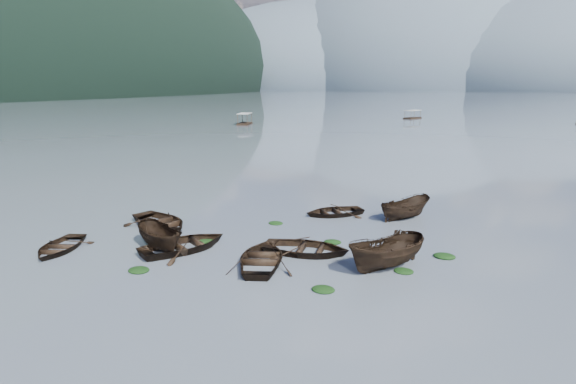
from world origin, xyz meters
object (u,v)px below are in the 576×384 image
(pontoon_left, at_px, (245,124))
(pontoon_centre, at_px, (412,119))
(rowboat_0, at_px, (60,250))
(rowboat_3, at_px, (263,263))

(pontoon_left, distance_m, pontoon_centre, 48.57)
(rowboat_0, height_order, rowboat_3, rowboat_3)
(pontoon_left, relative_size, pontoon_centre, 1.13)
(rowboat_3, relative_size, pontoon_centre, 0.82)
(rowboat_3, bearing_deg, pontoon_centre, -105.40)
(pontoon_left, xyz_separation_m, pontoon_centre, (36.36, 32.20, 0.00))
(rowboat_0, height_order, pontoon_centre, pontoon_centre)
(rowboat_0, relative_size, pontoon_left, 0.60)
(pontoon_centre, bearing_deg, rowboat_3, -63.32)
(rowboat_0, relative_size, pontoon_centre, 0.68)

